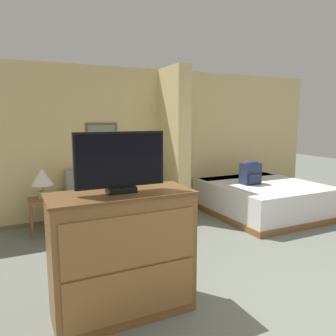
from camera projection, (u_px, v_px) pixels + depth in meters
ground_plane at (327, 317)px, 2.90m from camera, size 20.00×20.00×0.00m
wall_back at (155, 142)px, 6.11m from camera, size 7.13×0.16×2.60m
wall_partition_pillar at (174, 143)px, 5.76m from camera, size 0.24×0.81×2.60m
couch at (110, 205)px, 5.40m from camera, size 1.71×0.84×0.89m
coffee_table at (135, 221)px, 4.43m from camera, size 0.56×0.49×0.42m
side_table at (44, 205)px, 4.94m from camera, size 0.43×0.43×0.53m
table_lamp at (42, 178)px, 4.88m from camera, size 0.32×0.32×0.47m
tv_dresser at (123, 254)px, 2.88m from camera, size 1.24×0.54×1.11m
tv at (121, 163)px, 2.75m from camera, size 0.78×0.16×0.52m
bed at (262, 198)px, 5.99m from camera, size 1.83×1.99×0.57m
backpack at (251, 172)px, 5.81m from camera, size 0.34×0.25×0.42m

